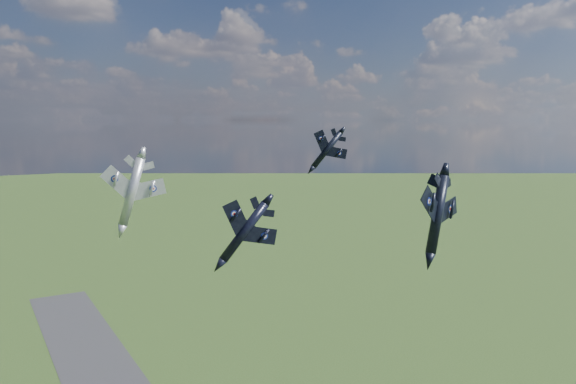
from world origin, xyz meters
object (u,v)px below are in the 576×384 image
jet_right_navy (437,214)px  jet_lead_navy (244,232)px  jet_left_silver (132,192)px  jet_high_navy (327,150)px

jet_right_navy → jet_lead_navy: bearing=124.5°
jet_lead_navy → jet_right_navy: (21.35, -17.63, 3.38)m
jet_left_silver → jet_high_navy: bearing=34.9°
jet_right_navy → jet_high_navy: (9.95, 42.37, 6.78)m
jet_lead_navy → jet_left_silver: 17.29m
jet_lead_navy → jet_left_silver: bearing=169.6°
jet_right_navy → jet_high_navy: size_ratio=1.21×
jet_right_navy → jet_high_navy: jet_high_navy is taller
jet_lead_navy → jet_right_navy: jet_right_navy is taller
jet_lead_navy → jet_right_navy: 27.89m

